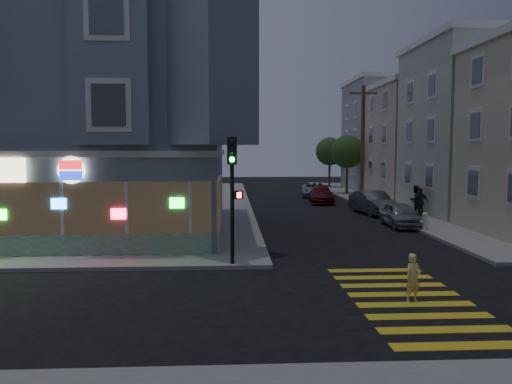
{
  "coord_description": "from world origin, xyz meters",
  "views": [
    {
      "loc": [
        1.52,
        -15.05,
        4.18
      ],
      "look_at": [
        2.59,
        5.48,
        2.41
      ],
      "focal_mm": 35.0,
      "sensor_mm": 36.0,
      "label": 1
    }
  ],
  "objects": [
    {
      "name": "utility_pole",
      "position": [
        12.0,
        24.0,
        4.8
      ],
      "size": [
        2.2,
        0.3,
        9.0
      ],
      "color": "#4C3826",
      "rests_on": "sidewalk_ne"
    },
    {
      "name": "row_house_d",
      "position": [
        19.5,
        34.0,
        5.4
      ],
      "size": [
        12.0,
        8.6,
        10.5
      ],
      "primitive_type": "cube",
      "color": "gray",
      "rests_on": "sidewalk_ne"
    },
    {
      "name": "row_house_c",
      "position": [
        19.5,
        25.0,
        4.65
      ],
      "size": [
        12.0,
        8.6,
        9.0
      ],
      "primitive_type": "cube",
      "color": "#BCAA91",
      "rests_on": "sidewalk_ne"
    },
    {
      "name": "fire_hydrant",
      "position": [
        11.3,
        9.32,
        0.61
      ],
      "size": [
        0.51,
        0.29,
        0.88
      ],
      "color": "silver",
      "rests_on": "sidewalk_ne"
    },
    {
      "name": "street_tree_far",
      "position": [
        12.2,
        38.0,
        3.94
      ],
      "size": [
        3.0,
        3.0,
        5.3
      ],
      "color": "#4C3826",
      "rests_on": "sidewalk_ne"
    },
    {
      "name": "pedestrian_b",
      "position": [
        13.0,
        14.32,
        1.0
      ],
      "size": [
        1.04,
        0.53,
        1.71
      ],
      "primitive_type": "imported",
      "rotation": [
        0.0,
        0.0,
        3.26
      ],
      "color": "#27232C",
      "rests_on": "sidewalk_ne"
    },
    {
      "name": "traffic_signal",
      "position": [
        1.6,
        2.19,
        3.17
      ],
      "size": [
        0.55,
        0.5,
        4.47
      ],
      "rotation": [
        0.0,
        0.0,
        0.25
      ],
      "color": "black",
      "rests_on": "sidewalk_nw"
    },
    {
      "name": "row_house_b",
      "position": [
        19.5,
        16.0,
        5.4
      ],
      "size": [
        12.0,
        8.6,
        10.5
      ],
      "primitive_type": "cube",
      "color": "#B2C4AA",
      "rests_on": "sidewalk_ne"
    },
    {
      "name": "running_child",
      "position": [
        6.5,
        -1.93,
        0.67
      ],
      "size": [
        0.57,
        0.47,
        1.35
      ],
      "primitive_type": "imported",
      "rotation": [
        0.0,
        0.0,
        0.35
      ],
      "color": "#EEE679",
      "rests_on": "ground"
    },
    {
      "name": "parked_car_a",
      "position": [
        10.7,
        11.2,
        0.66
      ],
      "size": [
        1.6,
        3.88,
        1.32
      ],
      "primitive_type": "imported",
      "rotation": [
        0.0,
        0.0,
        -0.01
      ],
      "color": "#939599",
      "rests_on": "ground"
    },
    {
      "name": "street_tree_near",
      "position": [
        12.2,
        30.0,
        3.94
      ],
      "size": [
        3.0,
        3.0,
        5.3
      ],
      "color": "#4C3826",
      "rests_on": "sidewalk_ne"
    },
    {
      "name": "pedestrian_a",
      "position": [
        13.0,
        15.19,
        1.05
      ],
      "size": [
        1.07,
        0.98,
        1.79
      ],
      "primitive_type": "imported",
      "rotation": [
        0.0,
        0.0,
        3.57
      ],
      "color": "black",
      "rests_on": "sidewalk_ne"
    },
    {
      "name": "parked_car_d",
      "position": [
        8.94,
        28.41,
        0.64
      ],
      "size": [
        2.71,
        4.84,
        1.28
      ],
      "primitive_type": "imported",
      "rotation": [
        0.0,
        0.0,
        -0.13
      ],
      "color": "#AAB0B4",
      "rests_on": "ground"
    },
    {
      "name": "parked_car_b",
      "position": [
        10.7,
        16.4,
        0.75
      ],
      "size": [
        2.2,
        4.73,
        1.5
      ],
      "primitive_type": "imported",
      "rotation": [
        0.0,
        0.0,
        0.14
      ],
      "color": "#373A3D",
      "rests_on": "ground"
    },
    {
      "name": "ground",
      "position": [
        0.0,
        0.0,
        0.0
      ],
      "size": [
        120.0,
        120.0,
        0.0
      ],
      "primitive_type": "plane",
      "color": "black",
      "rests_on": "ground"
    },
    {
      "name": "sidewalk_nw",
      "position": [
        -13.5,
        23.0,
        0.07
      ],
      "size": [
        33.0,
        42.0,
        0.15
      ],
      "primitive_type": "cube",
      "color": "gray",
      "rests_on": "ground"
    },
    {
      "name": "corner_building",
      "position": [
        -6.0,
        10.98,
        5.82
      ],
      "size": [
        14.6,
        14.6,
        11.4
      ],
      "color": "gray",
      "rests_on": "sidewalk_nw"
    },
    {
      "name": "sidewalk_ne",
      "position": [
        23.0,
        23.0,
        0.07
      ],
      "size": [
        24.0,
        42.0,
        0.15
      ],
      "primitive_type": "cube",
      "color": "gray",
      "rests_on": "ground"
    },
    {
      "name": "parked_car_c",
      "position": [
        8.6,
        23.21,
        0.65
      ],
      "size": [
        2.3,
        4.64,
        1.3
      ],
      "primitive_type": "imported",
      "rotation": [
        0.0,
        0.0,
        -0.11
      ],
      "color": "#54131B",
      "rests_on": "ground"
    }
  ]
}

